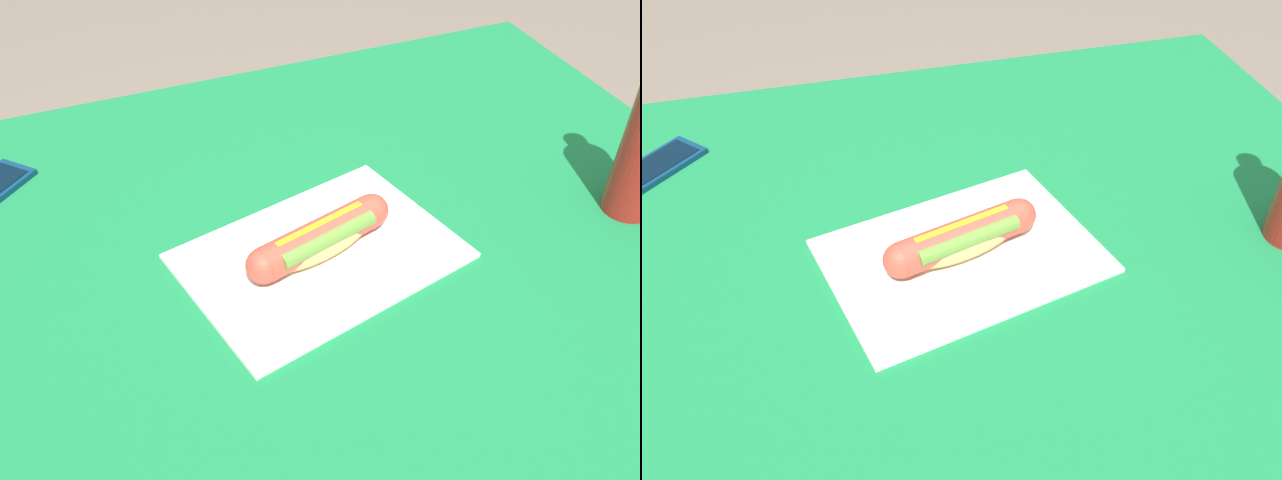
# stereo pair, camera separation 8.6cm
# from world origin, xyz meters

# --- Properties ---
(dining_table) EXTENTS (1.16, 0.92, 0.77)m
(dining_table) POSITION_xyz_m (0.00, 0.00, 0.64)
(dining_table) COLOR brown
(dining_table) RESTS_ON ground
(paper_wrapper) EXTENTS (0.38, 0.30, 0.01)m
(paper_wrapper) POSITION_xyz_m (0.03, 0.04, 0.78)
(paper_wrapper) COLOR white
(paper_wrapper) RESTS_ON dining_table
(hot_dog) EXTENTS (0.21, 0.09, 0.05)m
(hot_dog) POSITION_xyz_m (0.03, 0.04, 0.81)
(hot_dog) COLOR tan
(hot_dog) RESTS_ON paper_wrapper
(cell_phone) EXTENTS (0.13, 0.13, 0.01)m
(cell_phone) POSITION_xyz_m (0.41, -0.27, 0.78)
(cell_phone) COLOR #0A2D4C
(cell_phone) RESTS_ON dining_table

